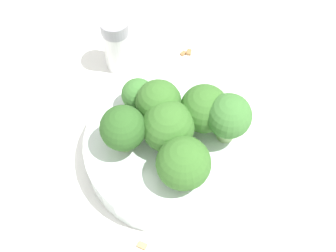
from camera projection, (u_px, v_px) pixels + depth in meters
ground_plane at (168, 157)px, 0.54m from camera, size 3.00×3.00×0.00m
bowl at (168, 149)px, 0.52m from camera, size 0.18×0.18×0.04m
broccoli_floret_0 at (123, 129)px, 0.47m from camera, size 0.05×0.05×0.06m
broccoli_floret_1 at (164, 129)px, 0.48m from camera, size 0.06×0.06×0.06m
broccoli_floret_2 at (138, 96)px, 0.51m from camera, size 0.04×0.04×0.04m
broccoli_floret_3 at (204, 109)px, 0.49m from camera, size 0.05×0.05×0.06m
broccoli_floret_4 at (162, 102)px, 0.49m from camera, size 0.05×0.05×0.06m
broccoli_floret_5 at (180, 165)px, 0.46m from camera, size 0.06×0.06×0.06m
broccoli_floret_6 at (229, 117)px, 0.47m from camera, size 0.05×0.05×0.06m
pepper_shaker at (117, 43)px, 0.57m from camera, size 0.03×0.03×0.08m
almond_crumb_0 at (142, 245)px, 0.48m from camera, size 0.01×0.01×0.01m
almond_crumb_1 at (183, 53)px, 0.61m from camera, size 0.01×0.01×0.01m
almond_crumb_2 at (189, 51)px, 0.61m from camera, size 0.01×0.01×0.01m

